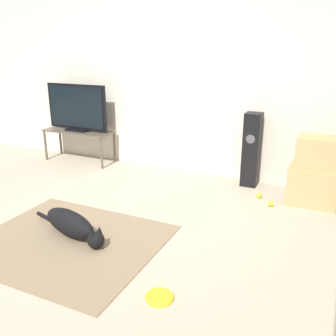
{
  "coord_description": "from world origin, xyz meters",
  "views": [
    {
      "loc": [
        2.34,
        -2.68,
        1.77
      ],
      "look_at": [
        0.69,
        0.85,
        0.45
      ],
      "focal_mm": 40.0,
      "sensor_mm": 36.0,
      "label": 1
    }
  ],
  "objects_px": {
    "tennis_ball_near_speaker": "(259,195)",
    "cardboard_box_upper": "(318,153)",
    "dog": "(72,225)",
    "cardboard_box_lower": "(313,185)",
    "tv": "(77,108)",
    "frisbee": "(159,297)",
    "tv_stand": "(79,134)",
    "tennis_ball_by_boxes": "(271,203)",
    "floor_speaker": "(251,150)"
  },
  "relations": [
    {
      "from": "cardboard_box_upper",
      "to": "tennis_ball_near_speaker",
      "type": "relative_size",
      "value": 6.86
    },
    {
      "from": "cardboard_box_upper",
      "to": "tv_stand",
      "type": "bearing_deg",
      "value": 176.96
    },
    {
      "from": "frisbee",
      "to": "cardboard_box_upper",
      "type": "relative_size",
      "value": 0.46
    },
    {
      "from": "frisbee",
      "to": "cardboard_box_lower",
      "type": "height_order",
      "value": "cardboard_box_lower"
    },
    {
      "from": "tv_stand",
      "to": "tv",
      "type": "distance_m",
      "value": 0.4
    },
    {
      "from": "tv",
      "to": "tennis_ball_by_boxes",
      "type": "xyz_separation_m",
      "value": [
        3.02,
        -0.48,
        -0.79
      ]
    },
    {
      "from": "cardboard_box_upper",
      "to": "tennis_ball_near_speaker",
      "type": "xyz_separation_m",
      "value": [
        -0.58,
        -0.11,
        -0.57
      ]
    },
    {
      "from": "cardboard_box_upper",
      "to": "tennis_ball_near_speaker",
      "type": "distance_m",
      "value": 0.83
    },
    {
      "from": "cardboard_box_upper",
      "to": "tennis_ball_by_boxes",
      "type": "bearing_deg",
      "value": -144.58
    },
    {
      "from": "frisbee",
      "to": "tennis_ball_near_speaker",
      "type": "relative_size",
      "value": 3.18
    },
    {
      "from": "cardboard_box_lower",
      "to": "tennis_ball_near_speaker",
      "type": "relative_size",
      "value": 8.12
    },
    {
      "from": "frisbee",
      "to": "tennis_ball_near_speaker",
      "type": "xyz_separation_m",
      "value": [
        0.25,
        2.16,
        0.02
      ]
    },
    {
      "from": "cardboard_box_lower",
      "to": "tennis_ball_by_boxes",
      "type": "xyz_separation_m",
      "value": [
        -0.4,
        -0.3,
        -0.18
      ]
    },
    {
      "from": "dog",
      "to": "tennis_ball_by_boxes",
      "type": "relative_size",
      "value": 14.97
    },
    {
      "from": "frisbee",
      "to": "tennis_ball_by_boxes",
      "type": "xyz_separation_m",
      "value": [
        0.42,
        1.98,
        0.02
      ]
    },
    {
      "from": "cardboard_box_upper",
      "to": "tv_stand",
      "type": "relative_size",
      "value": 0.41
    },
    {
      "from": "tv",
      "to": "floor_speaker",
      "type": "bearing_deg",
      "value": 1.77
    },
    {
      "from": "dog",
      "to": "tv",
      "type": "relative_size",
      "value": 0.96
    },
    {
      "from": "dog",
      "to": "cardboard_box_lower",
      "type": "xyz_separation_m",
      "value": [
        1.98,
        1.82,
        0.09
      ]
    },
    {
      "from": "tv_stand",
      "to": "tv",
      "type": "bearing_deg",
      "value": 90.0
    },
    {
      "from": "floor_speaker",
      "to": "tv",
      "type": "height_order",
      "value": "tv"
    },
    {
      "from": "cardboard_box_lower",
      "to": "tv",
      "type": "height_order",
      "value": "tv"
    },
    {
      "from": "dog",
      "to": "tennis_ball_near_speaker",
      "type": "relative_size",
      "value": 14.97
    },
    {
      "from": "floor_speaker",
      "to": "tv_stand",
      "type": "distance_m",
      "value": 2.64
    },
    {
      "from": "dog",
      "to": "tennis_ball_by_boxes",
      "type": "height_order",
      "value": "dog"
    },
    {
      "from": "cardboard_box_lower",
      "to": "floor_speaker",
      "type": "height_order",
      "value": "floor_speaker"
    },
    {
      "from": "tennis_ball_near_speaker",
      "to": "cardboard_box_upper",
      "type": "bearing_deg",
      "value": 10.83
    },
    {
      "from": "cardboard_box_lower",
      "to": "cardboard_box_upper",
      "type": "distance_m",
      "value": 0.39
    },
    {
      "from": "floor_speaker",
      "to": "tennis_ball_near_speaker",
      "type": "distance_m",
      "value": 0.62
    },
    {
      "from": "cardboard_box_upper",
      "to": "tv_stand",
      "type": "distance_m",
      "value": 3.44
    },
    {
      "from": "cardboard_box_upper",
      "to": "tv",
      "type": "xyz_separation_m",
      "value": [
        -3.43,
        0.19,
        0.22
      ]
    },
    {
      "from": "tv_stand",
      "to": "frisbee",
      "type": "bearing_deg",
      "value": -43.4
    },
    {
      "from": "cardboard_box_lower",
      "to": "dog",
      "type": "bearing_deg",
      "value": -137.36
    },
    {
      "from": "tv_stand",
      "to": "tennis_ball_by_boxes",
      "type": "height_order",
      "value": "tv_stand"
    },
    {
      "from": "cardboard_box_upper",
      "to": "floor_speaker",
      "type": "distance_m",
      "value": 0.85
    },
    {
      "from": "frisbee",
      "to": "tv",
      "type": "height_order",
      "value": "tv"
    },
    {
      "from": "dog",
      "to": "tv",
      "type": "distance_m",
      "value": 2.56
    },
    {
      "from": "tv",
      "to": "dog",
      "type": "bearing_deg",
      "value": -54.08
    },
    {
      "from": "tv",
      "to": "tennis_ball_by_boxes",
      "type": "distance_m",
      "value": 3.16
    },
    {
      "from": "frisbee",
      "to": "tennis_ball_near_speaker",
      "type": "bearing_deg",
      "value": 83.28
    },
    {
      "from": "cardboard_box_upper",
      "to": "tennis_ball_by_boxes",
      "type": "height_order",
      "value": "cardboard_box_upper"
    },
    {
      "from": "frisbee",
      "to": "cardboard_box_upper",
      "type": "xyz_separation_m",
      "value": [
        0.84,
        2.27,
        0.59
      ]
    },
    {
      "from": "floor_speaker",
      "to": "tennis_ball_near_speaker",
      "type": "relative_size",
      "value": 14.31
    },
    {
      "from": "tv",
      "to": "frisbee",
      "type": "bearing_deg",
      "value": -43.44
    },
    {
      "from": "tennis_ball_by_boxes",
      "to": "tv",
      "type": "bearing_deg",
      "value": 170.98
    },
    {
      "from": "dog",
      "to": "cardboard_box_lower",
      "type": "bearing_deg",
      "value": 42.64
    },
    {
      "from": "frisbee",
      "to": "tv_stand",
      "type": "xyz_separation_m",
      "value": [
        -2.6,
        2.46,
        0.41
      ]
    },
    {
      "from": "frisbee",
      "to": "tv",
      "type": "distance_m",
      "value": 3.67
    },
    {
      "from": "tennis_ball_by_boxes",
      "to": "dog",
      "type": "bearing_deg",
      "value": -136.01
    },
    {
      "from": "cardboard_box_lower",
      "to": "frisbee",
      "type": "bearing_deg",
      "value": -109.94
    }
  ]
}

